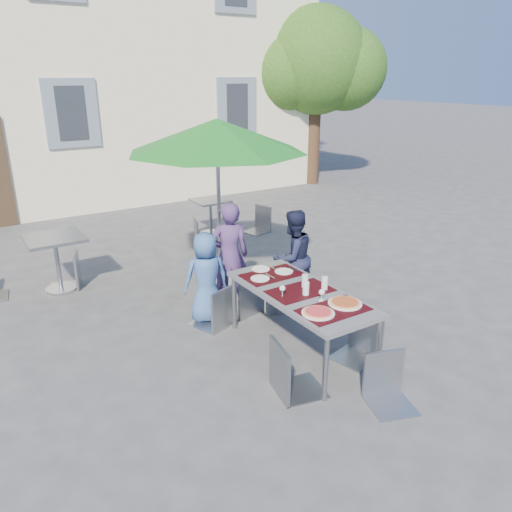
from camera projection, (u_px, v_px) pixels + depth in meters
ground at (271, 375)px, 5.24m from camera, size 90.00×90.00×0.00m
tree at (317, 63)px, 13.38m from camera, size 3.60×3.00×4.70m
dining_table at (300, 296)px, 5.46m from camera, size 0.80×1.85×0.76m
pizza_near_left at (318, 312)px, 4.91m from camera, size 0.33×0.33×0.03m
pizza_near_right at (345, 303)px, 5.12m from camera, size 0.35×0.35×0.03m
glassware at (310, 286)px, 5.38m from camera, size 0.57×0.44×0.15m
place_settings at (269, 273)px, 5.91m from camera, size 0.62×0.47×0.01m
child_0 at (206, 277)px, 6.23m from camera, size 0.63×0.47×1.17m
child_1 at (229, 256)px, 6.57m from camera, size 0.61×0.50×1.45m
child_2 at (293, 257)px, 6.70m from camera, size 0.68×0.44×1.31m
chair_0 at (217, 282)px, 6.05m from camera, size 0.59×0.59×1.02m
chair_1 at (246, 271)px, 6.39m from camera, size 0.55×0.55×1.02m
chair_2 at (280, 269)px, 6.49m from camera, size 0.54×0.54×1.00m
chair_3 at (291, 338)px, 4.74m from camera, size 0.56×0.55×1.05m
chair_4 at (363, 309)px, 5.42m from camera, size 0.52×0.52×0.98m
chair_5 at (391, 351)px, 4.65m from camera, size 0.52×0.53×0.93m
patio_umbrella at (217, 137)px, 6.65m from camera, size 2.47×2.47×2.43m
cafe_table_0 at (56, 252)px, 7.09m from camera, size 0.77×0.77×0.83m
bg_chair_r_0 at (67, 250)px, 7.22m from camera, size 0.56×0.55×0.99m
cafe_table_1 at (211, 212)px, 9.69m from camera, size 0.65×0.65×0.69m
bg_chair_l_1 at (201, 217)px, 9.19m from camera, size 0.48×0.48×0.86m
bg_chair_r_1 at (260, 203)px, 9.85m from camera, size 0.52×0.52×0.97m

